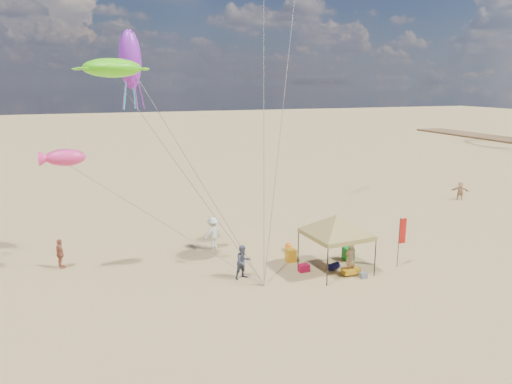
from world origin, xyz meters
The scene contains 19 objects.
ground centered at (0.00, 0.00, 0.00)m, with size 280.00×280.00×0.00m, color tan.
canopy_tent centered at (3.59, 1.01, 2.89)m, with size 5.60×5.60×3.47m.
feather_flag centered at (7.04, 0.35, 1.81)m, with size 0.41×0.04×2.68m.
cooler_red centered at (2.04, 1.46, 0.19)m, with size 0.54×0.38×0.38m, color #AA0D32.
cooler_blue centered at (5.99, 4.55, 0.19)m, with size 0.54×0.38×0.38m, color #201295.
bag_navy centered at (3.61, 1.18, 0.18)m, with size 0.36×0.36×0.60m, color #0C0C36.
bag_orange centered at (2.58, 4.63, 0.18)m, with size 0.36×0.36×0.60m, color #FC630E.
chair_green centered at (5.02, 2.11, 0.35)m, with size 0.50×0.50×0.70m, color #1A9024.
chair_yellow centered at (1.98, 2.97, 0.35)m, with size 0.50×0.50×0.70m, color #F4A71B.
crate_grey centered at (4.45, -0.28, 0.14)m, with size 0.34×0.30×0.28m, color slate.
beach_cart centered at (4.09, 0.30, 0.20)m, with size 0.90×0.50×0.24m, color gold.
person_near_a centered at (4.08, 0.39, 0.85)m, with size 0.62×0.41×1.70m, color tan.
person_near_b centered at (-1.14, 1.71, 0.85)m, with size 0.83×0.65×1.71m, color #3B3F51.
person_near_c centered at (-1.43, 6.40, 0.93)m, with size 1.20×0.69×1.86m, color white.
person_far_a centered at (-9.62, 6.17, 0.79)m, with size 0.93×0.39×1.59m, color #B16244.
person_far_c centered at (20.69, 10.92, 0.76)m, with size 1.42×0.45×1.53m, color tan.
turtle_kite centered at (-6.59, 3.62, 10.05)m, with size 2.56×2.05×0.85m, color #57FF12.
fish_kite centered at (-8.88, 4.63, 6.00)m, with size 1.80×0.90×0.80m, color #FD3382.
squid_kite centered at (-5.56, 6.06, 10.54)m, with size 1.11×1.11×2.87m, color purple.
Camera 1 is at (-7.97, -19.06, 9.42)m, focal length 33.32 mm.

